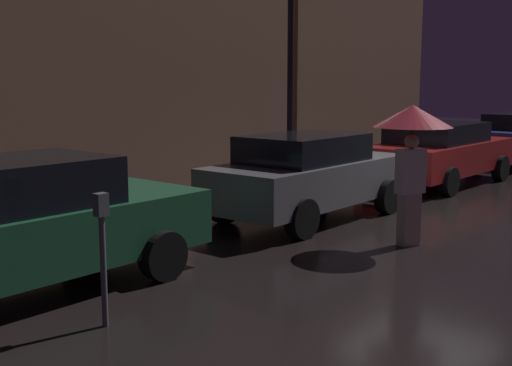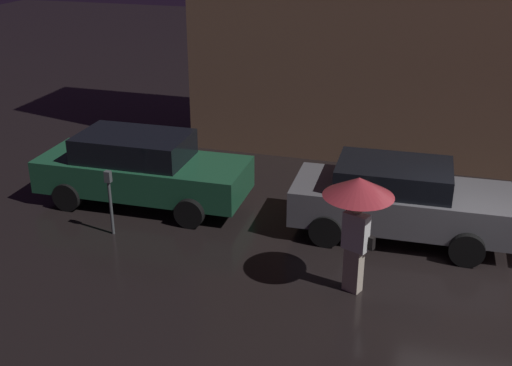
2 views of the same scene
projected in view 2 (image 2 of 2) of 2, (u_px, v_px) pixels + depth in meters
The scene contains 5 objects.
ground_plane at pixel (479, 285), 10.83m from camera, with size 60.00×60.00×0.00m, color black.
parked_car_green at pixel (141, 168), 13.63m from camera, with size 4.48×1.87×1.52m.
parked_car_grey at pixel (399, 199), 12.22m from camera, with size 4.13×1.87×1.47m.
pedestrian_with_umbrella at pixel (358, 200), 10.05m from camera, with size 1.13×1.13×2.03m.
parking_meter at pixel (110, 196), 12.24m from camera, with size 0.12×0.10×1.32m.
Camera 2 is at (-0.95, -9.97, 5.85)m, focal length 45.00 mm.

